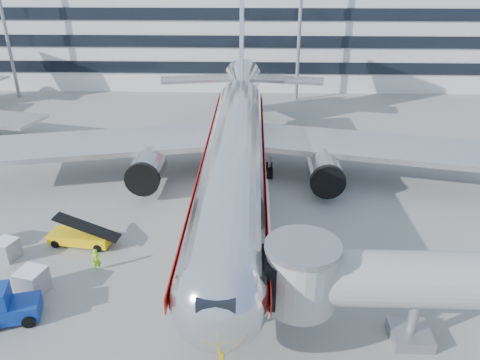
{
  "coord_description": "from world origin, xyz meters",
  "views": [
    {
      "loc": [
        1.58,
        -28.27,
        19.4
      ],
      "look_at": [
        0.58,
        4.35,
        4.0
      ],
      "focal_mm": 35.0,
      "sensor_mm": 36.0,
      "label": 1
    }
  ],
  "objects_px": {
    "main_jet": "(236,143)",
    "belt_loader": "(81,236)",
    "cargo_container_right": "(7,249)",
    "ramp_worker": "(97,260)",
    "cargo_container_front": "(32,281)",
    "baggage_tug": "(7,306)"
  },
  "relations": [
    {
      "from": "main_jet",
      "to": "belt_loader",
      "type": "relative_size",
      "value": 10.28
    },
    {
      "from": "cargo_container_right",
      "to": "ramp_worker",
      "type": "height_order",
      "value": "ramp_worker"
    },
    {
      "from": "main_jet",
      "to": "ramp_worker",
      "type": "height_order",
      "value": "main_jet"
    },
    {
      "from": "cargo_container_front",
      "to": "cargo_container_right",
      "type": "bearing_deg",
      "value": 133.37
    },
    {
      "from": "cargo_container_right",
      "to": "belt_loader",
      "type": "bearing_deg",
      "value": 23.3
    },
    {
      "from": "main_jet",
      "to": "cargo_container_front",
      "type": "height_order",
      "value": "main_jet"
    },
    {
      "from": "cargo_container_right",
      "to": "cargo_container_front",
      "type": "height_order",
      "value": "cargo_container_front"
    },
    {
      "from": "cargo_container_front",
      "to": "belt_loader",
      "type": "bearing_deg",
      "value": 78.81
    },
    {
      "from": "belt_loader",
      "to": "main_jet",
      "type": "bearing_deg",
      "value": 43.14
    },
    {
      "from": "cargo_container_front",
      "to": "ramp_worker",
      "type": "distance_m",
      "value": 4.18
    },
    {
      "from": "belt_loader",
      "to": "baggage_tug",
      "type": "bearing_deg",
      "value": -100.0
    },
    {
      "from": "belt_loader",
      "to": "ramp_worker",
      "type": "relative_size",
      "value": 3.08
    },
    {
      "from": "main_jet",
      "to": "cargo_container_front",
      "type": "xyz_separation_m",
      "value": [
        -12.39,
        -16.25,
        -3.38
      ]
    },
    {
      "from": "cargo_container_right",
      "to": "ramp_worker",
      "type": "bearing_deg",
      "value": -9.73
    },
    {
      "from": "ramp_worker",
      "to": "belt_loader",
      "type": "bearing_deg",
      "value": 100.29
    },
    {
      "from": "belt_loader",
      "to": "cargo_container_front",
      "type": "height_order",
      "value": "belt_loader"
    },
    {
      "from": "cargo_container_front",
      "to": "main_jet",
      "type": "bearing_deg",
      "value": 52.68
    },
    {
      "from": "baggage_tug",
      "to": "ramp_worker",
      "type": "relative_size",
      "value": 2.17
    },
    {
      "from": "belt_loader",
      "to": "cargo_container_front",
      "type": "distance_m",
      "value": 5.81
    },
    {
      "from": "main_jet",
      "to": "belt_loader",
      "type": "bearing_deg",
      "value": -136.86
    },
    {
      "from": "main_jet",
      "to": "baggage_tug",
      "type": "height_order",
      "value": "main_jet"
    },
    {
      "from": "cargo_container_front",
      "to": "ramp_worker",
      "type": "bearing_deg",
      "value": 37.3
    }
  ]
}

